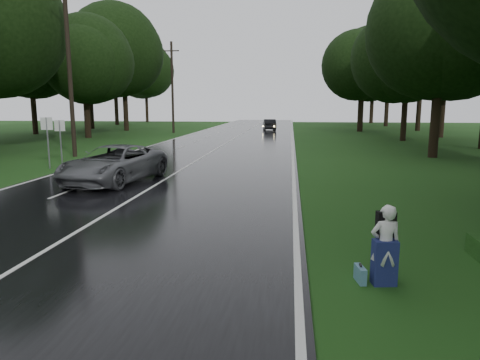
% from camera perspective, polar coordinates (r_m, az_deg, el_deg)
% --- Properties ---
extents(ground, '(160.00, 160.00, 0.00)m').
position_cam_1_polar(ground, '(10.09, -28.19, -10.95)').
color(ground, '#1B4313').
rests_on(ground, ground).
extents(road, '(12.00, 140.00, 0.04)m').
position_cam_1_polar(road, '(28.45, -4.84, 3.01)').
color(road, black).
rests_on(road, ground).
extents(lane_center, '(0.12, 140.00, 0.01)m').
position_cam_1_polar(lane_center, '(28.45, -4.84, 3.06)').
color(lane_center, silver).
rests_on(lane_center, road).
extents(grey_car, '(3.63, 6.14, 1.60)m').
position_cam_1_polar(grey_car, '(19.73, -16.14, 2.04)').
color(grey_car, '#56585C').
rests_on(grey_car, road).
extents(far_car, '(2.03, 4.52, 1.44)m').
position_cam_1_polar(far_car, '(58.45, 3.86, 7.24)').
color(far_car, black).
rests_on(far_car, road).
extents(hitchhiker, '(0.62, 0.57, 1.56)m').
position_cam_1_polar(hitchhiker, '(8.75, 18.45, -8.38)').
color(hitchhiker, silver).
rests_on(hitchhiker, ground).
extents(suitcase, '(0.19, 0.45, 0.31)m').
position_cam_1_polar(suitcase, '(8.90, 15.44, -11.79)').
color(suitcase, teal).
rests_on(suitcase, ground).
extents(utility_pole_mid, '(1.80, 0.28, 10.98)m').
position_cam_1_polar(utility_pole_mid, '(30.79, -20.76, 2.89)').
color(utility_pole_mid, black).
rests_on(utility_pole_mid, ground).
extents(utility_pole_far, '(1.80, 0.28, 10.70)m').
position_cam_1_polar(utility_pole_far, '(53.84, -8.68, 6.12)').
color(utility_pole_far, black).
rests_on(utility_pole_far, ground).
extents(road_sign_a, '(0.65, 0.10, 2.72)m').
position_cam_1_polar(road_sign_a, '(25.53, -23.60, 1.40)').
color(road_sign_a, white).
rests_on(road_sign_a, ground).
extents(road_sign_b, '(0.61, 0.10, 2.53)m').
position_cam_1_polar(road_sign_b, '(26.65, -22.21, 1.81)').
color(road_sign_b, white).
rests_on(road_sign_b, ground).
extents(tree_left_e, '(8.66, 8.66, 13.53)m').
position_cam_1_polar(tree_left_e, '(48.03, -19.20, 5.25)').
color(tree_left_e, black).
rests_on(tree_left_e, ground).
extents(tree_left_f, '(11.01, 11.01, 17.20)m').
position_cam_1_polar(tree_left_f, '(59.77, -14.61, 6.27)').
color(tree_left_f, black).
rests_on(tree_left_f, ground).
extents(tree_right_d, '(9.07, 9.07, 14.17)m').
position_cam_1_polar(tree_right_d, '(30.98, 23.85, 2.73)').
color(tree_right_d, black).
rests_on(tree_right_d, ground).
extents(tree_right_e, '(8.63, 8.63, 13.49)m').
position_cam_1_polar(tree_right_e, '(44.22, 20.49, 4.83)').
color(tree_right_e, black).
rests_on(tree_right_e, ground).
extents(tree_right_f, '(9.41, 9.41, 14.70)m').
position_cam_1_polar(tree_right_f, '(57.85, 15.37, 6.13)').
color(tree_right_f, black).
rests_on(tree_right_f, ground).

